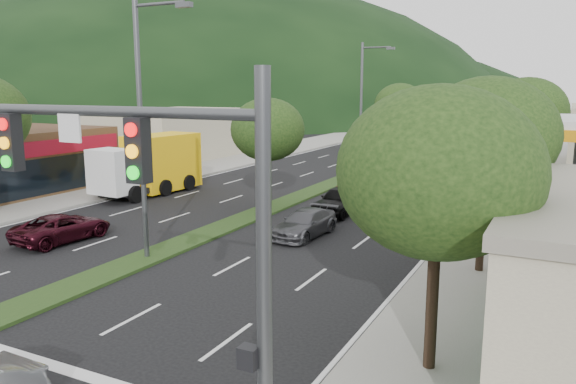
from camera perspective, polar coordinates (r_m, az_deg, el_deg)
The scene contains 24 objects.
sidewalk_right at distance 34.26m, azimuth 22.70°, elevation -1.35°, with size 5.00×90.00×0.15m, color gray.
sidewalk_left at distance 43.90m, azimuth -12.60°, elevation 1.70°, with size 6.00×90.00×0.15m, color gray.
median at distance 39.89m, azimuth 4.87°, elevation 1.02°, with size 1.60×56.00×0.12m, color #1A3212.
traffic_signal at distance 9.15m, azimuth -11.24°, elevation -2.56°, with size 6.12×0.40×7.00m.
bldg_left_far at distance 54.35m, azimuth -11.63°, elevation 5.78°, with size 9.00×14.00×4.60m, color beige.
hill_far at distance 151.77m, azimuth -12.04°, elevation 7.88°, with size 176.00×132.00×82.00m, color black.
tree_r_a at distance 12.94m, azimuth 15.05°, elevation 1.92°, with size 4.60×4.60×6.63m.
tree_r_b at distance 20.77m, azimuth 19.62°, elevation 5.43°, with size 4.80×4.80×6.94m.
tree_r_c at distance 28.73m, azimuth 21.63°, elevation 6.00°, with size 4.40×4.40×6.48m.
tree_r_d at distance 38.66m, azimuth 23.06°, elevation 7.55°, with size 5.00×5.00×7.17m.
tree_r_e at distance 48.65m, azimuth 23.85°, elevation 7.61°, with size 4.60×4.60×6.71m.
tree_med_near at distance 30.35m, azimuth -2.08°, elevation 6.34°, with size 4.00×4.00×6.02m.
tree_med_far at distance 54.55m, azimuth 11.29°, elevation 8.66°, with size 4.80×4.80×6.94m.
streetlight_near at distance 21.92m, azimuth -14.36°, elevation 7.39°, with size 2.60×0.25×10.00m.
streetlight_mid at distance 43.96m, azimuth 7.70°, elevation 9.09°, with size 2.60×0.25×10.00m.
suv_maroon at distance 26.65m, azimuth -21.96°, elevation -3.36°, with size 2.02×4.38×1.22m, color #330B14.
car_queue_a at distance 30.07m, azimuth 5.35°, elevation -0.82°, with size 1.78×4.42×1.50m, color black.
car_queue_b at distance 25.52m, azimuth 1.72°, elevation -3.20°, with size 1.67×4.11×1.19m, color #48484D.
car_queue_c at distance 34.96m, azimuth 7.16°, elevation 0.61°, with size 1.40×4.03×1.33m, color #550F0E.
car_queue_d at distance 39.11m, azimuth 12.39°, elevation 1.60°, with size 2.39×5.19×1.44m, color black.
car_queue_e at distance 44.82m, azimuth 9.63°, elevation 2.75°, with size 1.56×3.89×1.32m, color #56565C.
car_queue_f at distance 48.88m, azimuth 14.82°, elevation 3.12°, with size 1.69×4.15×1.20m, color black.
box_truck at distance 36.68m, azimuth -13.61°, elevation 2.58°, with size 3.34×7.66×3.69m.
motorhome at distance 35.54m, azimuth 17.40°, elevation 2.01°, with size 2.88×8.25×3.13m.
Camera 1 is at (14.54, -8.55, 6.70)m, focal length 35.00 mm.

